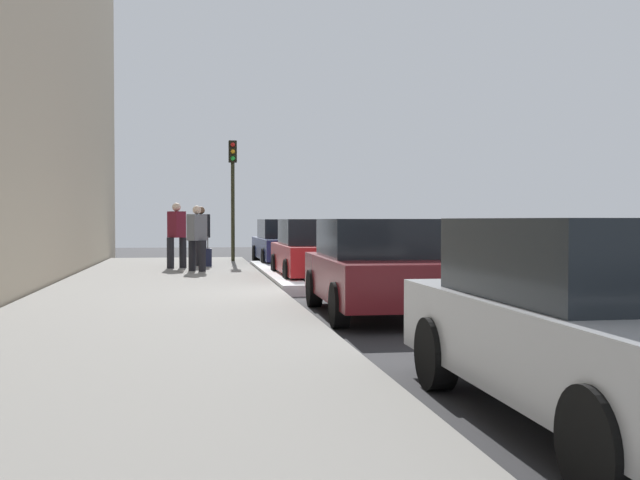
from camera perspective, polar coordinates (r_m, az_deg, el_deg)
ground_plane at (r=13.90m, az=1.73°, el=-4.67°), size 56.00×56.00×0.00m
sidewalk at (r=13.65m, az=-12.04°, el=-4.49°), size 28.00×4.60×0.15m
lane_stripe_centre at (r=14.84m, az=13.98°, el=-4.30°), size 28.00×0.14×0.01m
snow_bank_curb at (r=19.25m, az=-3.48°, el=-2.61°), size 8.95×0.56×0.22m
parked_car_navy at (r=24.36m, az=-2.54°, el=-0.21°), size 4.75×1.96×1.51m
parked_car_red at (r=18.09m, az=-0.24°, el=-0.82°), size 4.17×1.91×1.51m
parked_car_maroon at (r=12.01m, az=4.33°, el=-2.02°), size 4.24×1.96×1.51m
parked_car_silver at (r=5.94m, az=20.51°, el=-5.76°), size 4.46×1.91×1.51m
pedestrian_grey_coat at (r=20.12m, az=-9.20°, el=0.28°), size 0.53×0.54×1.72m
pedestrian_burgundy_coat at (r=21.54m, az=-10.70°, el=0.49°), size 0.58×0.54×1.82m
pedestrian_black_coat at (r=22.69m, az=-8.91°, el=0.44°), size 0.55×0.54×1.74m
traffic_light_pole at (r=24.89m, az=-6.55°, el=4.56°), size 0.35×0.26×3.91m
rolling_suitcase at (r=22.22m, az=-8.40°, el=-1.29°), size 0.34×0.22×0.87m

